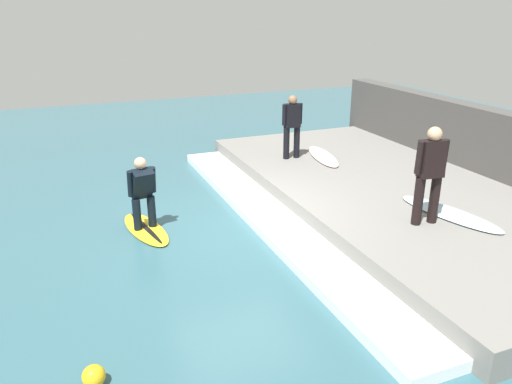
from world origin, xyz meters
TOP-DOWN VIEW (x-y plane):
  - ground_plane at (0.00, 0.00)m, footprint 28.00×28.00m
  - concrete_ledge at (3.32, 0.00)m, footprint 4.40×9.57m
  - back_wall at (5.77, 0.00)m, footprint 0.50×10.04m
  - wave_foam_crest at (0.69, 0.00)m, footprint 0.85×9.09m
  - surfboard_riding at (-1.56, 0.64)m, footprint 0.85×1.75m
  - surfer_riding at (-1.56, 0.64)m, footprint 0.51×0.48m
  - surfer_waiting_near at (2.29, 2.48)m, footprint 0.51×0.22m
  - surfboard_waiting_near at (3.02, 2.24)m, footprint 0.88×1.90m
  - surfer_waiting_far at (2.68, -1.78)m, footprint 0.56×0.31m
  - surfboard_waiting_far at (3.33, -1.68)m, footprint 0.98×2.10m
  - marker_buoy at (-2.82, -3.15)m, footprint 0.25×0.25m

SIDE VIEW (x-z plane):
  - ground_plane at x=0.00m, z-range 0.00..0.00m
  - surfboard_riding at x=-1.56m, z-range 0.00..0.06m
  - wave_foam_crest at x=0.69m, z-range 0.00..0.18m
  - marker_buoy at x=-2.82m, z-range 0.00..0.25m
  - concrete_ledge at x=3.32m, z-range 0.00..0.44m
  - surfboard_waiting_near at x=3.02m, z-range 0.44..0.50m
  - surfboard_waiting_far at x=3.33m, z-range 0.44..0.50m
  - surfer_riding at x=-1.56m, z-range 0.13..1.47m
  - back_wall at x=5.77m, z-range 0.00..1.81m
  - surfer_waiting_near at x=2.29m, z-range 0.53..2.03m
  - surfer_waiting_far at x=2.68m, z-range 0.54..2.19m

